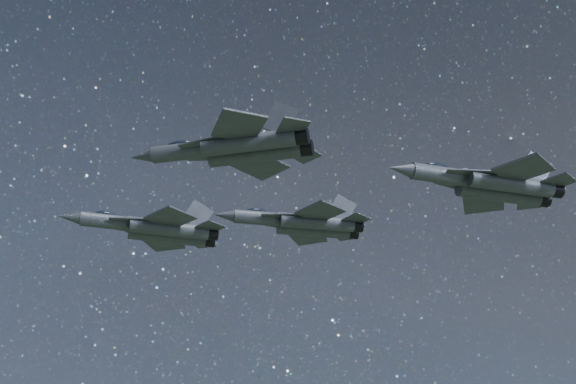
# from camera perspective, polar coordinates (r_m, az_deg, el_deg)

# --- Properties ---
(jet_lead) EXTENTS (16.88, 11.07, 4.34)m
(jet_lead) POSITION_cam_1_polar(r_m,az_deg,el_deg) (72.54, -11.14, -3.07)
(jet_lead) COLOR #32363E
(jet_left) EXTENTS (18.26, 12.23, 4.62)m
(jet_left) POSITION_cam_1_polar(r_m,az_deg,el_deg) (79.32, 1.31, -2.66)
(jet_left) COLOR #32363E
(jet_right) EXTENTS (16.95, 11.95, 4.29)m
(jet_right) POSITION_cam_1_polar(r_m,az_deg,el_deg) (57.59, -4.35, 3.78)
(jet_right) COLOR #32363E
(jet_slot) EXTENTS (19.00, 12.48, 4.89)m
(jet_slot) POSITION_cam_1_polar(r_m,az_deg,el_deg) (70.99, 16.80, 0.64)
(jet_slot) COLOR #32363E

